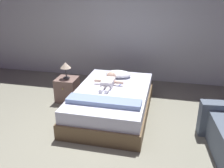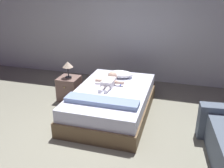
{
  "view_description": "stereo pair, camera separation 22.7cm",
  "coord_description": "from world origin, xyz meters",
  "px_view_note": "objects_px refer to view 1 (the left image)",
  "views": [
    {
      "loc": [
        1.15,
        -2.66,
        2.15
      ],
      "look_at": [
        0.27,
        1.16,
        0.56
      ],
      "focal_mm": 39.61,
      "sensor_mm": 36.0,
      "label": 1
    },
    {
      "loc": [
        1.37,
        -2.6,
        2.15
      ],
      "look_at": [
        0.27,
        1.16,
        0.56
      ],
      "focal_mm": 39.61,
      "sensor_mm": 36.0,
      "label": 2
    }
  ],
  "objects_px": {
    "baby": "(109,81)",
    "bed": "(112,102)",
    "pillow": "(118,74)",
    "lamp": "(66,66)",
    "nightstand": "(67,89)",
    "toothbrush": "(121,84)"
  },
  "relations": [
    {
      "from": "baby",
      "to": "bed",
      "type": "bearing_deg",
      "value": -63.05
    },
    {
      "from": "pillow",
      "to": "lamp",
      "type": "xyz_separation_m",
      "value": [
        -0.95,
        -0.32,
        0.19
      ]
    },
    {
      "from": "pillow",
      "to": "lamp",
      "type": "height_order",
      "value": "lamp"
    },
    {
      "from": "pillow",
      "to": "nightstand",
      "type": "distance_m",
      "value": 1.05
    },
    {
      "from": "bed",
      "to": "toothbrush",
      "type": "distance_m",
      "value": 0.38
    },
    {
      "from": "bed",
      "to": "lamp",
      "type": "distance_m",
      "value": 1.13
    },
    {
      "from": "baby",
      "to": "toothbrush",
      "type": "height_order",
      "value": "baby"
    },
    {
      "from": "toothbrush",
      "to": "lamp",
      "type": "distance_m",
      "value": 1.1
    },
    {
      "from": "bed",
      "to": "lamp",
      "type": "relative_size",
      "value": 6.32
    },
    {
      "from": "baby",
      "to": "toothbrush",
      "type": "xyz_separation_m",
      "value": [
        0.21,
        0.07,
        -0.06
      ]
    },
    {
      "from": "pillow",
      "to": "lamp",
      "type": "relative_size",
      "value": 1.56
    },
    {
      "from": "pillow",
      "to": "baby",
      "type": "relative_size",
      "value": 0.74
    },
    {
      "from": "toothbrush",
      "to": "lamp",
      "type": "bearing_deg",
      "value": 177.64
    },
    {
      "from": "bed",
      "to": "pillow",
      "type": "distance_m",
      "value": 0.7
    },
    {
      "from": "bed",
      "to": "nightstand",
      "type": "relative_size",
      "value": 4.41
    },
    {
      "from": "pillow",
      "to": "nightstand",
      "type": "height_order",
      "value": "pillow"
    },
    {
      "from": "pillow",
      "to": "lamp",
      "type": "distance_m",
      "value": 1.02
    },
    {
      "from": "toothbrush",
      "to": "pillow",
      "type": "bearing_deg",
      "value": 108.49
    },
    {
      "from": "pillow",
      "to": "nightstand",
      "type": "xyz_separation_m",
      "value": [
        -0.95,
        -0.32,
        -0.29
      ]
    },
    {
      "from": "toothbrush",
      "to": "nightstand",
      "type": "distance_m",
      "value": 1.1
    },
    {
      "from": "baby",
      "to": "nightstand",
      "type": "distance_m",
      "value": 0.92
    },
    {
      "from": "nightstand",
      "to": "lamp",
      "type": "height_order",
      "value": "lamp"
    }
  ]
}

